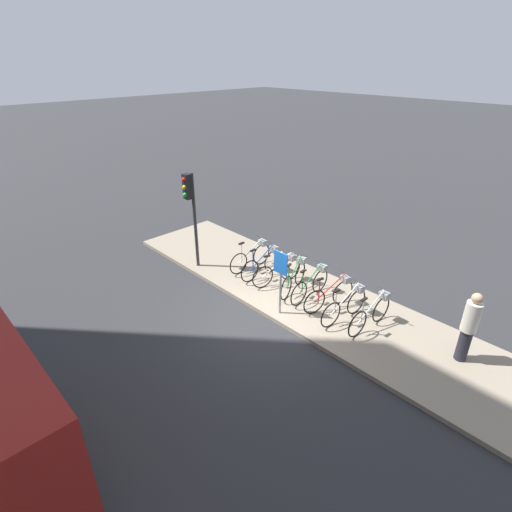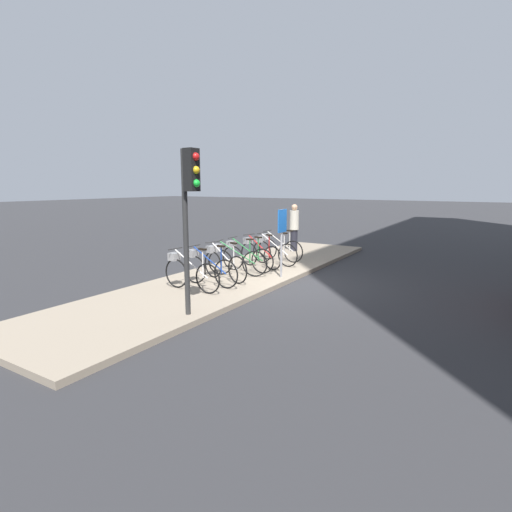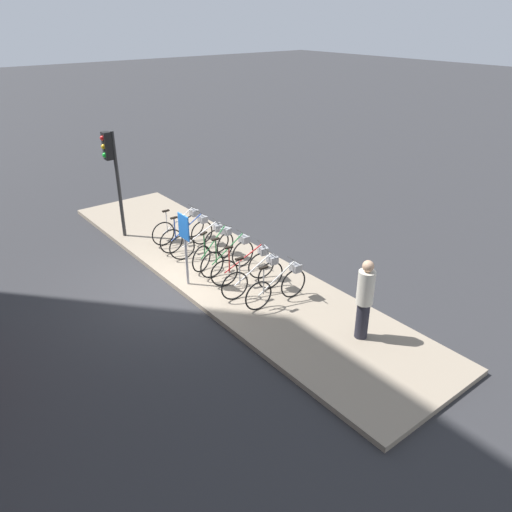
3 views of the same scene
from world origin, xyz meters
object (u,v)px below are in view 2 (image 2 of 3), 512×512
Objects in this scene: parked_bicycle_0 at (188,271)px; parked_bicycle_2 at (222,263)px; parked_bicycle_4 at (245,256)px; sign_post at (282,231)px; parked_bicycle_7 at (278,247)px; traffic_light at (190,197)px; parked_bicycle_5 at (258,252)px; parked_bicycle_3 at (234,259)px; parked_bicycle_6 at (272,250)px; pedestrian at (294,226)px; parked_bicycle_1 at (207,267)px.

parked_bicycle_0 and parked_bicycle_2 have the same top height.
parked_bicycle_2 is at bearing -175.97° from parked_bicycle_4.
parked_bicycle_7 is at bearing 30.90° from sign_post.
traffic_light is at bearing -167.51° from parked_bicycle_7.
parked_bicycle_5 is 1.64m from sign_post.
parked_bicycle_3 is 0.90× the size of sign_post.
parked_bicycle_3 is 1.51m from sign_post.
parked_bicycle_4 is at bearing 171.98° from parked_bicycle_6.
parked_bicycle_0 is 1.00× the size of parked_bicycle_7.
pedestrian is (5.16, 0.48, 0.46)m from parked_bicycle_2.
parked_bicycle_1 is 1.00× the size of parked_bicycle_7.
parked_bicycle_1 is 0.66m from parked_bicycle_2.
parked_bicycle_2 and parked_bicycle_6 have the same top height.
parked_bicycle_0 is 2.41m from parked_bicycle_4.
parked_bicycle_7 is at bearing 1.02° from parked_bicycle_1.
parked_bicycle_6 is 0.93× the size of sign_post.
pedestrian is (3.28, 0.43, 0.46)m from parked_bicycle_5.
pedestrian is (2.71, 0.58, 0.46)m from parked_bicycle_6.
traffic_light is at bearing -161.15° from parked_bicycle_4.
parked_bicycle_5 is at bearing 15.71° from traffic_light.
traffic_light is (-2.60, -1.21, 1.77)m from parked_bicycle_2.
parked_bicycle_3 is 0.53× the size of traffic_light.
parked_bicycle_2 is at bearing 0.82° from parked_bicycle_1.
parked_bicycle_7 is at bearing 13.37° from parked_bicycle_6.
parked_bicycle_2 is at bearing -3.24° from parked_bicycle_0.
pedestrian is (5.81, 0.49, 0.46)m from parked_bicycle_1.
parked_bicycle_4 is 0.97× the size of pedestrian.
sign_post is (-2.02, -1.21, 0.78)m from parked_bicycle_7.
parked_bicycle_2 is 1.01× the size of parked_bicycle_3.
traffic_light is at bearing -167.63° from parked_bicycle_6.
parked_bicycle_6 is at bearing -2.29° from parked_bicycle_2.
parked_bicycle_6 is at bearing -2.61° from parked_bicycle_0.
parked_bicycle_3 is 1.88m from parked_bicycle_6.
sign_post is at bearing -158.16° from pedestrian.
parked_bicycle_3 is 2.52m from parked_bicycle_7.
pedestrian is (4.58, 0.45, 0.46)m from parked_bicycle_3.
parked_bicycle_1 is 0.97× the size of pedestrian.
parked_bicycle_4 is at bearing 86.05° from sign_post.
parked_bicycle_4 is 0.93× the size of sign_post.
parked_bicycle_1 is 1.23m from parked_bicycle_3.
parked_bicycle_2 is (0.66, 0.01, 0.00)m from parked_bicycle_1.
parked_bicycle_1 is at bearing -179.18° from parked_bicycle_2.
parked_bicycle_5 is at bearing -2.39° from parked_bicycle_4.
parked_bicycle_1 is 2.22m from sign_post.
traffic_light is (-7.76, -1.69, 1.31)m from pedestrian.
parked_bicycle_0 is 0.55× the size of traffic_light.
parked_bicycle_1 and parked_bicycle_3 have the same top height.
parked_bicycle_2 and parked_bicycle_7 have the same top height.
parked_bicycle_0 is 1.24m from parked_bicycle_2.
pedestrian is at bearing 5.34° from parked_bicycle_2.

